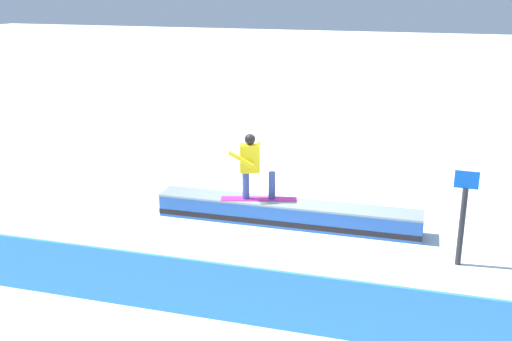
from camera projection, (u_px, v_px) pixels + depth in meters
ground_plane at (286, 224)px, 12.14m from camera, size 120.00×120.00×0.00m
grind_box at (286, 214)px, 12.07m from camera, size 5.44×0.97×0.49m
snowboarder at (252, 165)px, 11.94m from camera, size 1.56×0.77×1.38m
safety_fence at (209, 290)px, 8.55m from camera, size 8.41×0.60×0.90m
trail_marker at (463, 215)px, 10.11m from camera, size 0.40×0.10×1.71m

